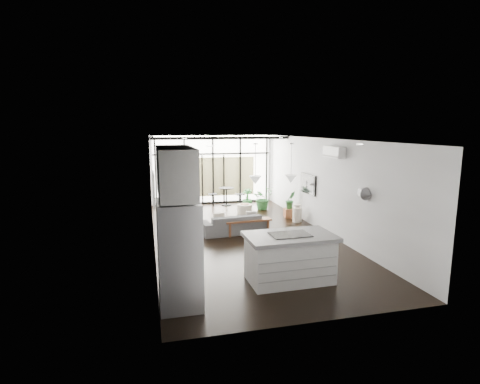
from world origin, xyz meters
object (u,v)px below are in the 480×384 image
island (290,258)px  pouf (245,210)px  milk_can (297,213)px  fridge (179,254)px  tv (308,184)px  console_bench (248,227)px  sofa (234,220)px

island → pouf: size_ratio=3.34×
milk_can → fridge: bearing=-130.6°
milk_can → tv: bearing=-33.7°
fridge → tv: size_ratio=1.71×
tv → island: bearing=-118.2°
milk_can → tv: tv is taller
island → fridge: size_ratio=0.96×
island → console_bench: island is taller
island → fridge: (-2.26, -0.52, 0.45)m
island → sofa: island is taller
fridge → console_bench: fridge is taller
fridge → milk_can: size_ratio=3.16×
island → console_bench: bearing=87.9°
fridge → milk_can: 6.65m
island → fridge: fridge is taller
console_bench → tv: bearing=16.8°
console_bench → pouf: bearing=73.9°
pouf → tv: (1.79, -1.34, 1.09)m
sofa → console_bench: bearing=141.4°
milk_can → tv: 1.06m
console_bench → tv: size_ratio=1.26×
fridge → tv: fridge is taller
console_bench → sofa: bearing=142.9°
console_bench → milk_can: size_ratio=2.34×
sofa → pouf: 2.14m
island → pouf: bearing=83.5°
fridge → console_bench: size_ratio=1.35×
sofa → console_bench: (0.36, -0.24, -0.16)m
island → tv: (2.32, 4.33, 0.81)m
sofa → tv: tv is taller
island → console_bench: (0.06, 3.47, -0.27)m
milk_can → console_bench: bearing=-152.4°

